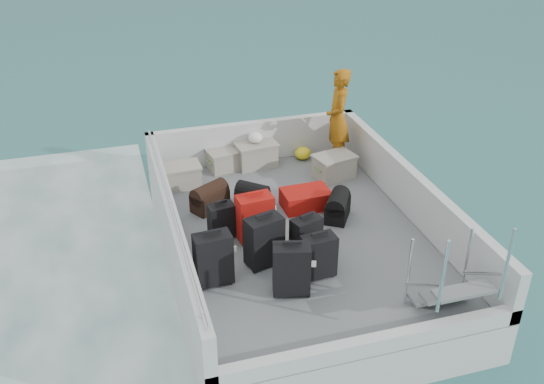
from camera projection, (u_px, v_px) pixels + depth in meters
The scene contains 22 objects.
ground at pixel (297, 268), 8.78m from camera, with size 160.00×160.00×0.00m, color #17524F.
ferry_hull at pixel (298, 251), 8.64m from camera, with size 3.60×5.00×0.60m, color silver.
deck at pixel (298, 233), 8.49m from camera, with size 3.30×4.70×0.02m, color slate.
deck_fittings at pixel (331, 218), 8.12m from camera, with size 3.60×5.00×0.90m.
suitcase_0 at pixel (213, 260), 7.32m from camera, with size 0.45×0.25×0.70m, color black.
suitcase_2 at pixel (222, 221), 8.25m from camera, with size 0.35×0.21×0.52m, color black.
suitcase_3 at pixel (291, 270), 7.16m from camera, with size 0.44×0.26×0.67m, color black.
suitcase_4 at pixel (264, 241), 7.67m from camera, with size 0.46×0.27×0.68m, color black.
suitcase_5 at pixel (255, 218), 8.19m from camera, with size 0.48×0.29×0.66m, color #B1110D.
suitcase_6 at pixel (318, 257), 7.47m from camera, with size 0.42×0.25×0.58m, color black.
suitcase_7 at pixel (306, 237), 7.88m from camera, with size 0.39×0.22×0.55m, color black.
suitcase_8 at pixel (306, 199), 9.03m from camera, with size 0.46×0.70×0.28m, color #B1110D.
duffel_0 at pixel (210, 199), 8.97m from camera, with size 0.55×0.30×0.32m, color black, non-canonical shape.
duffel_1 at pixel (253, 199), 8.99m from camera, with size 0.46×0.30×0.32m, color black, non-canonical shape.
duffel_2 at pixel (338, 209), 8.74m from camera, with size 0.50×0.30×0.32m, color black, non-canonical shape.
crate_0 at pixel (182, 177), 9.59m from camera, with size 0.56×0.39×0.34m, color #A09B8B.
crate_1 at pixel (225, 161), 10.11m from camera, with size 0.53×0.37×0.32m, color #A09B8B.
crate_2 at pixel (256, 155), 10.22m from camera, with size 0.65×0.45×0.39m, color #A09B8B.
crate_3 at pixel (334, 167), 9.85m from camera, with size 0.61×0.42×0.37m, color #A09B8B.
yellow_bag at pixel (303, 153), 10.47m from camera, with size 0.28×0.26×0.22m, color yellow.
white_bag at pixel (256, 139), 10.08m from camera, with size 0.24×0.24×0.18m, color white.
passenger at pixel (338, 118), 9.96m from camera, with size 0.61×0.40×1.66m, color orange.
Camera 1 is at (-2.37, -6.73, 5.25)m, focal length 40.00 mm.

